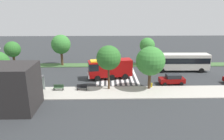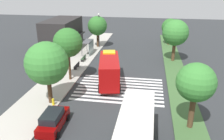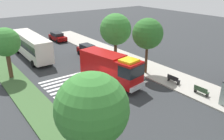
{
  "view_description": "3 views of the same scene",
  "coord_description": "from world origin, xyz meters",
  "px_view_note": "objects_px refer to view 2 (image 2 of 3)",
  "views": [
    {
      "loc": [
        -0.53,
        37.97,
        12.74
      ],
      "look_at": [
        -1.4,
        1.38,
        1.58
      ],
      "focal_mm": 32.66,
      "sensor_mm": 36.0,
      "label": 1
    },
    {
      "loc": [
        -28.55,
        -3.37,
        12.76
      ],
      "look_at": [
        0.69,
        1.47,
        1.3
      ],
      "focal_mm": 36.69,
      "sensor_mm": 36.0,
      "label": 2
    },
    {
      "loc": [
        19.71,
        -13.43,
        11.8
      ],
      "look_at": [
        -1.29,
        2.0,
        1.49
      ],
      "focal_mm": 37.63,
      "sensor_mm": 36.0,
      "label": 3
    }
  ],
  "objects_px": {
    "bus_stop_shelter": "(89,45)",
    "sidewalk_tree_far_west": "(47,63)",
    "fire_hydrant": "(53,102)",
    "bench_west_of_shelter": "(77,65)",
    "bench_near_shelter": "(84,58)",
    "sidewalk_tree_center": "(97,26)",
    "median_tree_far_west": "(196,83)",
    "fire_truck": "(109,69)",
    "parked_car_mid": "(53,120)",
    "median_tree_west": "(175,33)",
    "sidewalk_tree_west": "(68,43)",
    "street_lamp": "(99,28)",
    "median_tree_center": "(170,27)"
  },
  "relations": [
    {
      "from": "bench_west_of_shelter",
      "to": "median_tree_center",
      "type": "distance_m",
      "value": 23.08
    },
    {
      "from": "median_tree_center",
      "to": "fire_hydrant",
      "type": "height_order",
      "value": "median_tree_center"
    },
    {
      "from": "bench_west_of_shelter",
      "to": "sidewalk_tree_west",
      "type": "xyz_separation_m",
      "value": [
        -4.3,
        -0.39,
        4.7
      ]
    },
    {
      "from": "sidewalk_tree_far_west",
      "to": "median_tree_west",
      "type": "xyz_separation_m",
      "value": [
        17.17,
        -14.67,
        0.18
      ]
    },
    {
      "from": "parked_car_mid",
      "to": "median_tree_center",
      "type": "xyz_separation_m",
      "value": [
        32.52,
        -12.47,
        2.92
      ]
    },
    {
      "from": "fire_truck",
      "to": "street_lamp",
      "type": "height_order",
      "value": "street_lamp"
    },
    {
      "from": "fire_hydrant",
      "to": "sidewalk_tree_center",
      "type": "bearing_deg",
      "value": 1.17
    },
    {
      "from": "sidewalk_tree_west",
      "to": "median_tree_far_west",
      "type": "relative_size",
      "value": 1.14
    },
    {
      "from": "street_lamp",
      "to": "sidewalk_tree_center",
      "type": "xyz_separation_m",
      "value": [
        0.46,
        0.4,
        0.31
      ]
    },
    {
      "from": "parked_car_mid",
      "to": "street_lamp",
      "type": "xyz_separation_m",
      "value": [
        27.9,
        1.8,
        3.21
      ]
    },
    {
      "from": "fire_hydrant",
      "to": "bench_west_of_shelter",
      "type": "bearing_deg",
      "value": 4.47
    },
    {
      "from": "bench_west_of_shelter",
      "to": "sidewalk_tree_far_west",
      "type": "height_order",
      "value": "sidewalk_tree_far_west"
    },
    {
      "from": "bench_west_of_shelter",
      "to": "fire_hydrant",
      "type": "bearing_deg",
      "value": -175.53
    },
    {
      "from": "sidewalk_tree_west",
      "to": "sidewalk_tree_center",
      "type": "bearing_deg",
      "value": 0.0
    },
    {
      "from": "median_tree_west",
      "to": "bench_near_shelter",
      "type": "bearing_deg",
      "value": 99.62
    },
    {
      "from": "sidewalk_tree_center",
      "to": "median_tree_center",
      "type": "relative_size",
      "value": 1.14
    },
    {
      "from": "median_tree_far_west",
      "to": "median_tree_west",
      "type": "bearing_deg",
      "value": -0.0
    },
    {
      "from": "bench_west_of_shelter",
      "to": "fire_truck",
      "type": "bearing_deg",
      "value": -126.52
    },
    {
      "from": "parked_car_mid",
      "to": "street_lamp",
      "type": "height_order",
      "value": "street_lamp"
    },
    {
      "from": "fire_truck",
      "to": "bench_near_shelter",
      "type": "xyz_separation_m",
      "value": [
        8.1,
        5.88,
        -1.45
      ]
    },
    {
      "from": "fire_truck",
      "to": "parked_car_mid",
      "type": "bearing_deg",
      "value": 153.11
    },
    {
      "from": "fire_truck",
      "to": "sidewalk_tree_west",
      "type": "distance_m",
      "value": 6.38
    },
    {
      "from": "bench_west_of_shelter",
      "to": "sidewalk_tree_center",
      "type": "xyz_separation_m",
      "value": [
        13.03,
        -0.39,
        3.84
      ]
    },
    {
      "from": "bench_near_shelter",
      "to": "sidewalk_tree_center",
      "type": "distance_m",
      "value": 10.05
    },
    {
      "from": "sidewalk_tree_far_west",
      "to": "sidewalk_tree_west",
      "type": "bearing_deg",
      "value": -0.0
    },
    {
      "from": "fire_truck",
      "to": "median_tree_center",
      "type": "height_order",
      "value": "median_tree_center"
    },
    {
      "from": "bus_stop_shelter",
      "to": "fire_hydrant",
      "type": "xyz_separation_m",
      "value": [
        -19.12,
        -0.88,
        -1.4
      ]
    },
    {
      "from": "sidewalk_tree_center",
      "to": "median_tree_far_west",
      "type": "height_order",
      "value": "sidewalk_tree_center"
    },
    {
      "from": "bus_stop_shelter",
      "to": "street_lamp",
      "type": "bearing_deg",
      "value": -9.15
    },
    {
      "from": "median_tree_far_west",
      "to": "median_tree_center",
      "type": "bearing_deg",
      "value": -0.0
    },
    {
      "from": "bench_near_shelter",
      "to": "bench_west_of_shelter",
      "type": "relative_size",
      "value": 1.0
    },
    {
      "from": "median_tree_far_west",
      "to": "sidewalk_tree_center",
      "type": "bearing_deg",
      "value": 29.26
    },
    {
      "from": "fire_truck",
      "to": "median_tree_far_west",
      "type": "relative_size",
      "value": 1.37
    },
    {
      "from": "sidewalk_tree_far_west",
      "to": "fire_hydrant",
      "type": "relative_size",
      "value": 9.89
    },
    {
      "from": "sidewalk_tree_west",
      "to": "fire_hydrant",
      "type": "xyz_separation_m",
      "value": [
        -7.08,
        -0.5,
        -4.8
      ]
    },
    {
      "from": "bench_near_shelter",
      "to": "fire_hydrant",
      "type": "xyz_separation_m",
      "value": [
        -15.12,
        -0.89,
        -0.1
      ]
    },
    {
      "from": "bus_stop_shelter",
      "to": "sidewalk_tree_far_west",
      "type": "distance_m",
      "value": 18.84
    },
    {
      "from": "median_tree_center",
      "to": "bench_west_of_shelter",
      "type": "bearing_deg",
      "value": 138.78
    },
    {
      "from": "parked_car_mid",
      "to": "median_tree_center",
      "type": "bearing_deg",
      "value": -22.95
    },
    {
      "from": "median_tree_west",
      "to": "median_tree_center",
      "type": "distance_m",
      "value": 10.95
    },
    {
      "from": "median_tree_far_west",
      "to": "bench_near_shelter",
      "type": "bearing_deg",
      "value": 41.7
    },
    {
      "from": "bench_near_shelter",
      "to": "sidewalk_tree_far_west",
      "type": "height_order",
      "value": "sidewalk_tree_far_west"
    },
    {
      "from": "bus_stop_shelter",
      "to": "street_lamp",
      "type": "relative_size",
      "value": 0.51
    },
    {
      "from": "sidewalk_tree_west",
      "to": "median_tree_far_west",
      "type": "height_order",
      "value": "sidewalk_tree_west"
    },
    {
      "from": "bench_near_shelter",
      "to": "sidewalk_tree_west",
      "type": "distance_m",
      "value": 9.32
    },
    {
      "from": "median_tree_west",
      "to": "fire_hydrant",
      "type": "height_order",
      "value": "median_tree_west"
    },
    {
      "from": "fire_truck",
      "to": "fire_hydrant",
      "type": "height_order",
      "value": "fire_truck"
    },
    {
      "from": "sidewalk_tree_west",
      "to": "sidewalk_tree_center",
      "type": "relative_size",
      "value": 1.13
    },
    {
      "from": "street_lamp",
      "to": "sidewalk_tree_center",
      "type": "height_order",
      "value": "street_lamp"
    },
    {
      "from": "bench_near_shelter",
      "to": "median_tree_west",
      "type": "distance_m",
      "value": 15.87
    }
  ]
}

